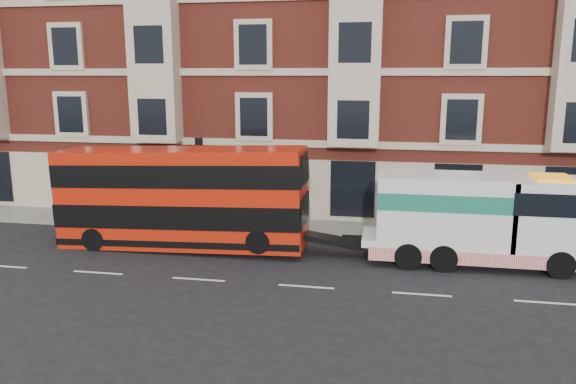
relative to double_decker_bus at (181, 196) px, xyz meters
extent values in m
plane|color=black|center=(5.95, -3.62, -2.29)|extent=(120.00, 120.00, 0.00)
cube|color=slate|center=(5.95, 3.88, -2.21)|extent=(90.00, 3.00, 0.15)
cube|color=maroon|center=(6.45, 11.38, 6.71)|extent=(45.00, 12.00, 18.00)
cylinder|color=black|center=(-0.05, 2.58, -0.14)|extent=(0.14, 0.14, 4.00)
cube|color=black|center=(-0.05, 2.58, 1.96)|extent=(0.35, 0.15, 0.50)
cube|color=red|center=(0.00, 0.00, -0.06)|extent=(10.62, 2.37, 4.17)
cube|color=black|center=(0.00, 0.00, -0.67)|extent=(10.66, 2.43, 1.00)
cube|color=black|center=(0.00, 0.00, 1.03)|extent=(10.66, 2.43, 0.95)
cylinder|color=black|center=(-3.60, -1.07, -1.79)|extent=(0.99, 0.30, 0.99)
cylinder|color=black|center=(-3.60, 1.07, -1.79)|extent=(0.99, 0.30, 0.99)
cylinder|color=black|center=(3.60, -1.07, -1.51)|extent=(0.99, 0.30, 0.99)
cylinder|color=black|center=(3.60, 1.07, -1.51)|extent=(0.99, 0.30, 0.99)
cube|color=silver|center=(12.00, 0.00, -1.38)|extent=(8.53, 2.18, 0.28)
cube|color=silver|center=(14.75, 0.00, -0.15)|extent=(3.03, 2.37, 2.75)
cube|color=silver|center=(10.86, 0.00, -0.10)|extent=(5.12, 2.37, 2.75)
cube|color=#186F52|center=(10.86, 0.00, 0.37)|extent=(5.17, 2.41, 0.66)
cube|color=red|center=(11.81, 0.00, -1.72)|extent=(7.58, 2.43, 0.52)
cylinder|color=black|center=(15.03, -1.07, -1.76)|extent=(1.04, 0.33, 1.04)
cylinder|color=black|center=(15.03, 1.07, -1.76)|extent=(1.04, 0.33, 1.04)
cylinder|color=black|center=(10.86, -1.07, -1.76)|extent=(1.04, 0.38, 1.04)
cylinder|color=black|center=(10.86, 1.07, -1.76)|extent=(1.04, 0.38, 1.04)
cylinder|color=black|center=(9.54, -1.07, -1.76)|extent=(1.04, 0.38, 1.04)
cylinder|color=black|center=(9.54, 1.07, -1.76)|extent=(1.04, 0.38, 1.04)
imported|color=#17252E|center=(-4.73, 2.79, -1.23)|extent=(0.77, 0.64, 1.80)
camera|label=1|loc=(8.67, -22.21, 5.10)|focal=35.00mm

